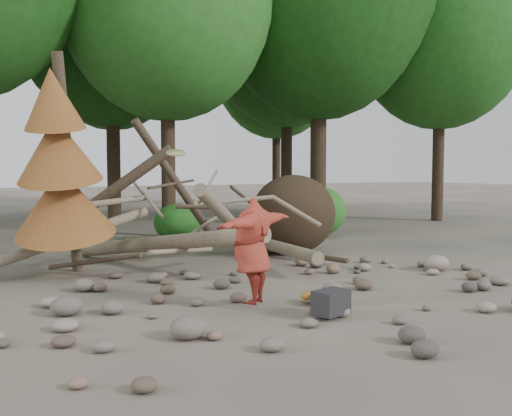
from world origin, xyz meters
name	(u,v)px	position (x,y,z in m)	size (l,w,h in m)	color
ground	(294,299)	(0.00, 0.00, 0.00)	(120.00, 120.00, 0.00)	#514C44
deadfall_pile	(275,217)	(2.02, 4.24, 0.95)	(8.55, 5.24, 3.30)	#332619
dead_conifer	(60,170)	(-3.12, 3.37, 2.11)	(2.06, 2.16, 4.35)	#4C3F30
bush_mid	(178,223)	(0.80, 7.80, 0.56)	(1.40, 1.40, 1.12)	#23651D
bush_right	(314,211)	(5.00, 7.00, 0.80)	(2.00, 2.00, 1.60)	#2C7725
frisbee_thrower	(252,251)	(-0.90, -0.25, 0.89)	(2.17, 1.52, 2.37)	maroon
backpack	(331,306)	(-0.15, -1.26, 0.17)	(0.51, 0.34, 0.34)	black
cloth_green	(322,300)	(0.14, -0.59, 0.08)	(0.43, 0.36, 0.16)	#245A24
cloth_orange	(311,299)	(0.09, -0.36, 0.06)	(0.34, 0.28, 0.12)	#AA661D
boulder_front_left	(189,327)	(-2.32, -1.26, 0.15)	(0.49, 0.44, 0.29)	#686057
boulder_mid_right	(436,263)	(3.97, 0.83, 0.17)	(0.56, 0.50, 0.33)	gray
boulder_mid_left	(67,306)	(-3.48, 0.63, 0.14)	(0.47, 0.43, 0.28)	#645D54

